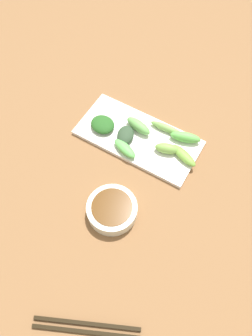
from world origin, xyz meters
The scene contains 12 objects.
tabletop centered at (0.00, 0.00, 0.01)m, with size 2.10×2.10×0.02m, color brown.
sauce_bowl centered at (-0.11, -0.03, 0.04)m, with size 0.12×0.12×0.04m.
serving_plate centered at (0.12, 0.03, 0.03)m, with size 0.16×0.34×0.01m, color white.
broccoli_stalk_0 centered at (0.14, 0.04, 0.05)m, with size 0.03×0.08×0.03m, color #69B056.
broccoli_leafy_1 centered at (0.09, 0.13, 0.04)m, with size 0.06×0.07×0.02m, color #24581F.
broccoli_stalk_2 centered at (0.11, -0.06, 0.05)m, with size 0.03×0.06×0.03m, color #77A848.
broccoli_stalk_3 centered at (0.17, -0.09, 0.05)m, with size 0.03×0.08×0.03m, color #61B850.
broccoli_stalk_4 centered at (0.12, -0.11, 0.04)m, with size 0.03×0.08×0.02m, color #73AB3E.
broccoli_leafy_5 centered at (0.09, 0.06, 0.04)m, with size 0.06×0.05×0.02m, color #2E452E.
broccoli_stalk_6 centered at (0.17, -0.03, 0.04)m, with size 0.02×0.09×0.02m, color #77A752.
broccoli_stalk_7 centered at (0.06, 0.03, 0.04)m, with size 0.03×0.08×0.02m, color #5EB755.
chopsticks centered at (-0.36, -0.12, 0.02)m, with size 0.12×0.22×0.01m.
Camera 1 is at (-0.36, -0.21, 0.81)m, focal length 35.92 mm.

